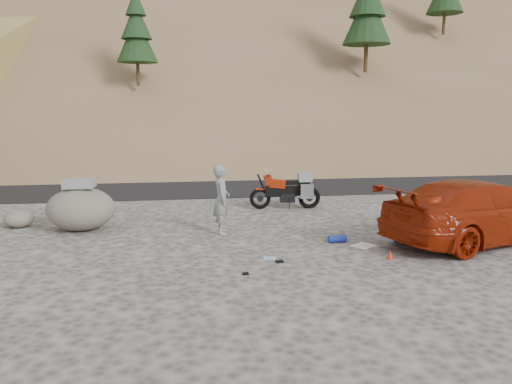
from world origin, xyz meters
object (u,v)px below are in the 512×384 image
Objects in this scene: man at (222,233)px; red_car at (478,241)px; motorcycle at (288,191)px; boulder at (81,208)px.

man is 0.34× the size of red_car.
motorcycle is 6.22m from boulder.
boulder is at bearing 57.48° from red_car.
man is at bearing -13.27° from boulder.
motorcycle is at bearing 21.26° from red_car.
man is at bearing 56.60° from red_car.
man is 6.20m from red_car.
motorcycle reaches higher than boulder.
motorcycle is 5.83m from red_car.
man is 0.86× the size of boulder.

